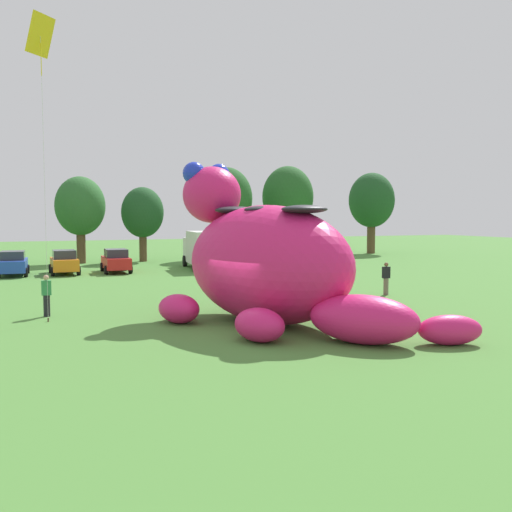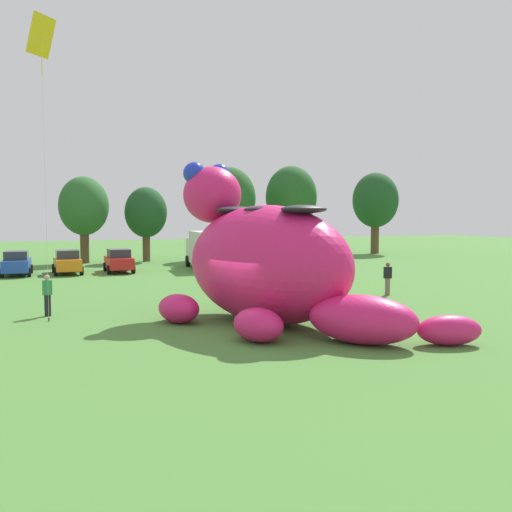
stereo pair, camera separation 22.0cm
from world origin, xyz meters
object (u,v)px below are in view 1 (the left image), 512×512
car_orange (64,262)px  car_red (116,261)px  giant_inflatable_creature (267,262)px  spectator_by_cars (47,296)px  box_truck (203,249)px  car_blue (13,263)px  spectator_mid_field (386,279)px  tethered_flying_kite (41,41)px

car_orange → car_red: bearing=-3.0°
giant_inflatable_creature → spectator_by_cars: 9.20m
box_truck → car_red: bearing=-178.9°
car_blue → spectator_mid_field: 25.39m
car_blue → car_orange: same height
car_blue → tethered_flying_kite: size_ratio=0.36×
car_blue → tethered_flying_kite: bearing=-84.9°
box_truck → spectator_mid_field: bearing=-75.0°
box_truck → spectator_by_cars: bearing=-124.6°
car_orange → spectator_by_cars: bearing=-95.5°
car_red → tethered_flying_kite: size_ratio=0.35×
box_truck → spectator_by_cars: 20.99m
box_truck → tethered_flying_kite: (-11.90, -18.50, 9.07)m
car_red → box_truck: size_ratio=0.63×
car_blue → giant_inflatable_creature: bearing=-66.9°
car_blue → spectator_mid_field: bearing=-44.1°
spectator_by_cars → car_orange: bearing=84.5°
spectator_mid_field → tethered_flying_kite: size_ratio=0.15×
giant_inflatable_creature → car_blue: size_ratio=2.70×
car_red → tethered_flying_kite: bearing=-105.9°
car_orange → car_red: 3.59m
spectator_by_cars → car_blue: bearing=95.4°
car_blue → car_orange: 3.33m
giant_inflatable_creature → car_blue: bearing=113.1°
giant_inflatable_creature → spectator_mid_field: bearing=27.3°
car_orange → tethered_flying_kite: tethered_flying_kite is taller
car_red → spectator_by_cars: size_ratio=2.41×
spectator_mid_field → tethered_flying_kite: bearing=-176.2°
spectator_by_cars → tethered_flying_kite: bearing=-89.6°
car_blue → car_red: bearing=-3.3°
car_orange → spectator_mid_field: bearing=-49.5°
spectator_mid_field → tethered_flying_kite: 19.28m
giant_inflatable_creature → spectator_by_cars: bearing=149.0°
giant_inflatable_creature → tethered_flying_kite: (-7.78, 3.43, 8.34)m
car_orange → spectator_mid_field: (14.91, -17.46, -0.01)m
car_orange → car_blue: bearing=176.3°
car_blue → spectator_mid_field: (18.24, -17.67, -0.01)m
spectator_by_cars → box_truck: bearing=55.4°
car_orange → car_red: (3.58, -0.19, 0.00)m
box_truck → car_blue: bearing=178.8°
spectator_mid_field → spectator_by_cars: (-16.57, 0.13, 0.00)m
car_red → spectator_mid_field: car_red is taller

